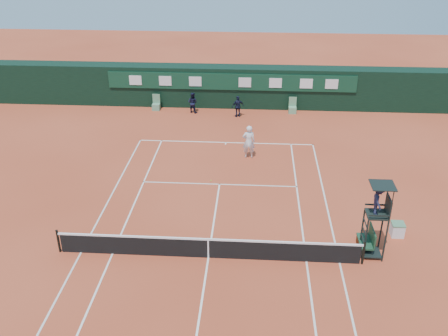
# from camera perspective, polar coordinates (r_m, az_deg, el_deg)

# --- Properties ---
(ground) EXTENTS (90.00, 90.00, 0.00)m
(ground) POSITION_cam_1_polar(r_m,az_deg,el_deg) (21.41, -1.79, -10.19)
(ground) COLOR #C14C2D
(ground) RESTS_ON ground
(court_lines) EXTENTS (11.05, 23.85, 0.01)m
(court_lines) POSITION_cam_1_polar(r_m,az_deg,el_deg) (21.41, -1.79, -10.18)
(court_lines) COLOR white
(court_lines) RESTS_ON ground
(tennis_net) EXTENTS (12.90, 0.10, 1.10)m
(tennis_net) POSITION_cam_1_polar(r_m,az_deg,el_deg) (21.11, -1.81, -9.09)
(tennis_net) COLOR black
(tennis_net) RESTS_ON ground
(back_wall) EXTENTS (40.00, 1.65, 3.00)m
(back_wall) POSITION_cam_1_polar(r_m,az_deg,el_deg) (37.52, 0.87, 9.32)
(back_wall) COLOR black
(back_wall) RESTS_ON ground
(linesman_chair_left) EXTENTS (0.55, 0.50, 1.15)m
(linesman_chair_left) POSITION_cam_1_polar(r_m,az_deg,el_deg) (37.39, -7.75, 7.08)
(linesman_chair_left) COLOR #619470
(linesman_chair_left) RESTS_ON ground
(linesman_chair_right) EXTENTS (0.55, 0.50, 1.15)m
(linesman_chair_right) POSITION_cam_1_polar(r_m,az_deg,el_deg) (36.78, 7.83, 6.73)
(linesman_chair_right) COLOR #64996F
(linesman_chair_right) RESTS_ON ground
(umpire_chair) EXTENTS (0.96, 0.95, 3.42)m
(umpire_chair) POSITION_cam_1_polar(r_m,az_deg,el_deg) (21.09, 17.19, -4.13)
(umpire_chair) COLOR black
(umpire_chair) RESTS_ON ground
(player_bench) EXTENTS (0.56, 1.20, 1.10)m
(player_bench) POSITION_cam_1_polar(r_m,az_deg,el_deg) (22.33, 16.17, -7.77)
(player_bench) COLOR #193F28
(player_bench) RESTS_ON ground
(tennis_bag) EXTENTS (0.51, 0.92, 0.33)m
(tennis_bag) POSITION_cam_1_polar(r_m,az_deg,el_deg) (22.69, 15.67, -8.42)
(tennis_bag) COLOR black
(tennis_bag) RESTS_ON ground
(cooler) EXTENTS (0.57, 0.57, 0.65)m
(cooler) POSITION_cam_1_polar(r_m,az_deg,el_deg) (23.84, 19.19, -6.63)
(cooler) COLOR white
(cooler) RESTS_ON ground
(tennis_ball) EXTENTS (0.07, 0.07, 0.07)m
(tennis_ball) POSITION_cam_1_polar(r_m,az_deg,el_deg) (27.07, -1.50, -1.44)
(tennis_ball) COLOR #B8D431
(tennis_ball) RESTS_ON ground
(player) EXTENTS (0.76, 0.52, 2.02)m
(player) POSITION_cam_1_polar(r_m,az_deg,el_deg) (29.34, 2.84, 3.02)
(player) COLOR silver
(player) RESTS_ON ground
(ball_kid_left) EXTENTS (0.89, 0.79, 1.51)m
(ball_kid_left) POSITION_cam_1_polar(r_m,az_deg,el_deg) (36.44, -3.61, 7.47)
(ball_kid_left) COLOR black
(ball_kid_left) RESTS_ON ground
(ball_kid_right) EXTENTS (0.98, 0.71, 1.54)m
(ball_kid_right) POSITION_cam_1_polar(r_m,az_deg,el_deg) (35.57, 1.61, 7.04)
(ball_kid_right) COLOR black
(ball_kid_right) RESTS_ON ground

